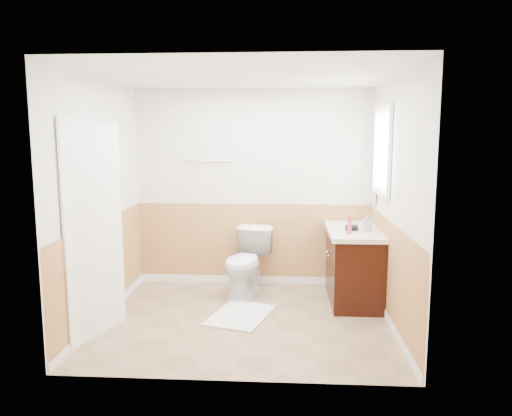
# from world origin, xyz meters

# --- Properties ---
(floor) EXTENTS (3.00, 3.00, 0.00)m
(floor) POSITION_xyz_m (0.00, 0.00, 0.00)
(floor) COLOR #8C7051
(floor) RESTS_ON ground
(ceiling) EXTENTS (3.00, 3.00, 0.00)m
(ceiling) POSITION_xyz_m (0.00, 0.00, 2.50)
(ceiling) COLOR white
(ceiling) RESTS_ON floor
(wall_back) EXTENTS (3.00, 0.00, 3.00)m
(wall_back) POSITION_xyz_m (0.00, 1.30, 1.25)
(wall_back) COLOR silver
(wall_back) RESTS_ON floor
(wall_front) EXTENTS (3.00, 0.00, 3.00)m
(wall_front) POSITION_xyz_m (0.00, -1.30, 1.25)
(wall_front) COLOR silver
(wall_front) RESTS_ON floor
(wall_left) EXTENTS (0.00, 3.00, 3.00)m
(wall_left) POSITION_xyz_m (-1.50, 0.00, 1.25)
(wall_left) COLOR silver
(wall_left) RESTS_ON floor
(wall_right) EXTENTS (0.00, 3.00, 3.00)m
(wall_right) POSITION_xyz_m (1.50, 0.00, 1.25)
(wall_right) COLOR silver
(wall_right) RESTS_ON floor
(wainscot_back) EXTENTS (3.00, 0.00, 3.00)m
(wainscot_back) POSITION_xyz_m (0.00, 1.29, 0.50)
(wainscot_back) COLOR #C3834E
(wainscot_back) RESTS_ON floor
(wainscot_front) EXTENTS (3.00, 0.00, 3.00)m
(wainscot_front) POSITION_xyz_m (0.00, -1.29, 0.50)
(wainscot_front) COLOR #C3834E
(wainscot_front) RESTS_ON floor
(wainscot_left) EXTENTS (0.00, 2.60, 2.60)m
(wainscot_left) POSITION_xyz_m (-1.49, 0.00, 0.50)
(wainscot_left) COLOR #C3834E
(wainscot_left) RESTS_ON floor
(wainscot_right) EXTENTS (0.00, 2.60, 2.60)m
(wainscot_right) POSITION_xyz_m (1.49, 0.00, 0.50)
(wainscot_right) COLOR #C3834E
(wainscot_right) RESTS_ON floor
(toilet) EXTENTS (0.66, 0.88, 0.80)m
(toilet) POSITION_xyz_m (-0.06, 0.82, 0.40)
(toilet) COLOR white
(toilet) RESTS_ON floor
(bath_mat) EXTENTS (0.76, 0.92, 0.02)m
(bath_mat) POSITION_xyz_m (-0.06, 0.09, 0.01)
(bath_mat) COLOR silver
(bath_mat) RESTS_ON floor
(vanity_cabinet) EXTENTS (0.55, 1.10, 0.80)m
(vanity_cabinet) POSITION_xyz_m (1.21, 0.69, 0.40)
(vanity_cabinet) COLOR black
(vanity_cabinet) RESTS_ON floor
(vanity_knob_left) EXTENTS (0.03, 0.03, 0.03)m
(vanity_knob_left) POSITION_xyz_m (0.91, 0.59, 0.55)
(vanity_knob_left) COLOR #B3B4BA
(vanity_knob_left) RESTS_ON vanity_cabinet
(vanity_knob_right) EXTENTS (0.03, 0.03, 0.03)m
(vanity_knob_right) POSITION_xyz_m (0.91, 0.79, 0.55)
(vanity_knob_right) COLOR silver
(vanity_knob_right) RESTS_ON vanity_cabinet
(countertop) EXTENTS (0.60, 1.15, 0.05)m
(countertop) POSITION_xyz_m (1.20, 0.69, 0.83)
(countertop) COLOR silver
(countertop) RESTS_ON vanity_cabinet
(sink_basin) EXTENTS (0.36, 0.36, 0.02)m
(sink_basin) POSITION_xyz_m (1.21, 0.84, 0.86)
(sink_basin) COLOR white
(sink_basin) RESTS_ON countertop
(faucet) EXTENTS (0.02, 0.02, 0.14)m
(faucet) POSITION_xyz_m (1.39, 0.84, 0.92)
(faucet) COLOR silver
(faucet) RESTS_ON countertop
(lotion_bottle) EXTENTS (0.05, 0.05, 0.22)m
(lotion_bottle) POSITION_xyz_m (1.11, 0.40, 0.96)
(lotion_bottle) COLOR #C63350
(lotion_bottle) RESTS_ON countertop
(soap_dispenser) EXTENTS (0.11, 0.11, 0.20)m
(soap_dispenser) POSITION_xyz_m (1.33, 0.58, 0.95)
(soap_dispenser) COLOR #99A1AD
(soap_dispenser) RESTS_ON countertop
(hair_dryer_body) EXTENTS (0.14, 0.07, 0.07)m
(hair_dryer_body) POSITION_xyz_m (1.16, 0.59, 0.89)
(hair_dryer_body) COLOR black
(hair_dryer_body) RESTS_ON countertop
(hair_dryer_handle) EXTENTS (0.03, 0.03, 0.07)m
(hair_dryer_handle) POSITION_xyz_m (1.13, 0.57, 0.86)
(hair_dryer_handle) COLOR black
(hair_dryer_handle) RESTS_ON countertop
(mirror_panel) EXTENTS (0.02, 0.35, 0.90)m
(mirror_panel) POSITION_xyz_m (1.48, 1.10, 1.55)
(mirror_panel) COLOR silver
(mirror_panel) RESTS_ON wall_right
(window_frame) EXTENTS (0.04, 0.80, 1.00)m
(window_frame) POSITION_xyz_m (1.47, 0.59, 1.75)
(window_frame) COLOR white
(window_frame) RESTS_ON wall_right
(window_glass) EXTENTS (0.01, 0.70, 0.90)m
(window_glass) POSITION_xyz_m (1.49, 0.59, 1.75)
(window_glass) COLOR white
(window_glass) RESTS_ON wall_right
(door) EXTENTS (0.29, 0.78, 2.04)m
(door) POSITION_xyz_m (-1.40, -0.45, 1.02)
(door) COLOR white
(door) RESTS_ON wall_left
(door_frame) EXTENTS (0.02, 0.92, 2.10)m
(door_frame) POSITION_xyz_m (-1.48, -0.45, 1.03)
(door_frame) COLOR white
(door_frame) RESTS_ON wall_left
(door_knob) EXTENTS (0.06, 0.06, 0.06)m
(door_knob) POSITION_xyz_m (-1.34, -0.12, 0.95)
(door_knob) COLOR silver
(door_knob) RESTS_ON door
(towel_bar) EXTENTS (0.62, 0.02, 0.02)m
(towel_bar) POSITION_xyz_m (-0.55, 1.25, 1.60)
(towel_bar) COLOR silver
(towel_bar) RESTS_ON wall_back
(tp_holder_bar) EXTENTS (0.14, 0.02, 0.02)m
(tp_holder_bar) POSITION_xyz_m (-0.10, 1.23, 0.70)
(tp_holder_bar) COLOR silver
(tp_holder_bar) RESTS_ON wall_back
(tp_roll) EXTENTS (0.10, 0.11, 0.11)m
(tp_roll) POSITION_xyz_m (-0.10, 1.23, 0.70)
(tp_roll) COLOR white
(tp_roll) RESTS_ON tp_holder_bar
(tp_sheet) EXTENTS (0.10, 0.01, 0.16)m
(tp_sheet) POSITION_xyz_m (-0.10, 1.23, 0.59)
(tp_sheet) COLOR white
(tp_sheet) RESTS_ON tp_roll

